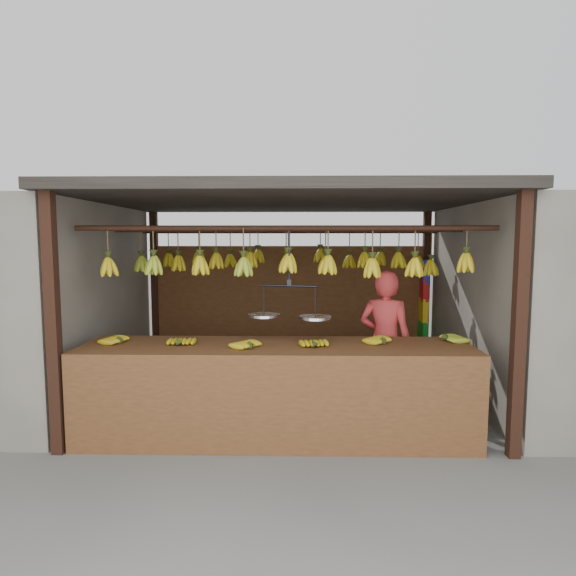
{
  "coord_description": "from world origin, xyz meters",
  "views": [
    {
      "loc": [
        0.12,
        -5.57,
        1.89
      ],
      "look_at": [
        0.0,
        0.3,
        1.3
      ],
      "focal_mm": 30.0,
      "sensor_mm": 36.0,
      "label": 1
    }
  ],
  "objects": [
    {
      "name": "ground",
      "position": [
        0.0,
        0.0,
        0.0
      ],
      "size": [
        80.0,
        80.0,
        0.0
      ],
      "primitive_type": "plane",
      "color": "#5B5B57"
    },
    {
      "name": "stall",
      "position": [
        0.0,
        0.33,
        1.97
      ],
      "size": [
        4.3,
        3.3,
        2.4
      ],
      "color": "black",
      "rests_on": "ground"
    },
    {
      "name": "counter",
      "position": [
        -0.08,
        -1.24,
        0.71
      ],
      "size": [
        3.69,
        0.84,
        0.96
      ],
      "color": "brown",
      "rests_on": "ground"
    },
    {
      "name": "hanging_bananas",
      "position": [
        0.01,
        0.0,
        1.63
      ],
      "size": [
        3.6,
        2.23,
        0.39
      ],
      "color": "gold",
      "rests_on": "ground"
    },
    {
      "name": "balance_scale",
      "position": [
        0.04,
        -1.0,
        1.19
      ],
      "size": [
        0.79,
        0.42,
        0.86
      ],
      "color": "black",
      "rests_on": "ground"
    },
    {
      "name": "vendor",
      "position": [
        1.06,
        -0.43,
        0.78
      ],
      "size": [
        0.67,
        0.57,
        1.57
      ],
      "primitive_type": "imported",
      "rotation": [
        0.0,
        0.0,
        2.74
      ],
      "color": "#BF3333",
      "rests_on": "ground"
    },
    {
      "name": "bag_bundles",
      "position": [
        1.94,
        1.35,
        1.01
      ],
      "size": [
        0.08,
        0.26,
        1.23
      ],
      "color": "#1426BF",
      "rests_on": "ground"
    }
  ]
}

